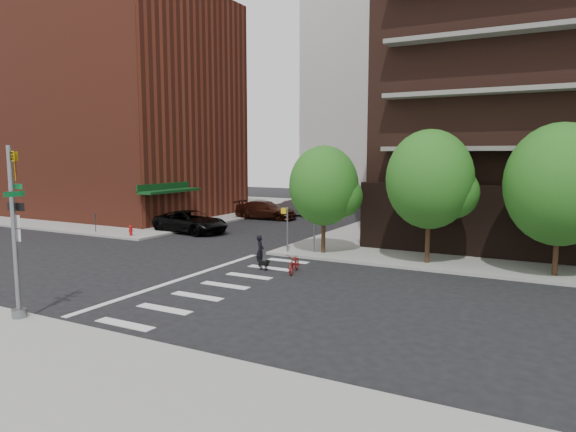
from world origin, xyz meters
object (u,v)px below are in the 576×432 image
(fire_hydrant, at_px, (131,230))
(dog_walker, at_px, (260,251))
(parked_car_maroon, at_px, (266,210))
(traffic_signal, at_px, (16,246))
(parked_car_silver, at_px, (302,208))
(parked_car_black, at_px, (191,222))
(scooter, at_px, (294,263))

(fire_hydrant, bearing_deg, dog_walker, -15.86)
(parked_car_maroon, bearing_deg, traffic_signal, -170.93)
(parked_car_maroon, xyz_separation_m, parked_car_silver, (1.95, 3.47, -0.02))
(traffic_signal, xyz_separation_m, dog_walker, (2.81, 11.65, -1.88))
(traffic_signal, relative_size, fire_hydrant, 8.20)
(fire_hydrant, distance_m, parked_car_black, 4.45)
(parked_car_maroon, bearing_deg, scooter, -150.24)
(fire_hydrant, distance_m, dog_walker, 13.35)
(parked_car_silver, bearing_deg, dog_walker, -157.44)
(parked_car_black, height_order, parked_car_silver, parked_car_black)
(scooter, height_order, dog_walker, dog_walker)
(scooter, bearing_deg, parked_car_black, 133.80)
(fire_hydrant, relative_size, parked_car_maroon, 0.13)
(parked_car_maroon, distance_m, parked_car_silver, 3.98)
(traffic_signal, bearing_deg, parked_car_silver, 98.85)
(parked_car_black, bearing_deg, fire_hydrant, 154.80)
(fire_hydrant, relative_size, dog_walker, 0.45)
(dog_walker, bearing_deg, traffic_signal, 144.37)
(parked_car_black, height_order, scooter, parked_car_black)
(fire_hydrant, relative_size, parked_car_silver, 0.15)
(traffic_signal, height_order, parked_car_maroon, traffic_signal)
(parked_car_silver, distance_m, dog_walker, 22.09)
(fire_hydrant, bearing_deg, parked_car_maroon, 77.30)
(parked_car_maroon, relative_size, dog_walker, 3.46)
(parked_car_maroon, bearing_deg, parked_car_silver, -33.88)
(parked_car_silver, bearing_deg, parked_car_black, 170.21)
(traffic_signal, bearing_deg, scooter, 65.58)
(parked_car_maroon, distance_m, scooter, 21.38)
(parked_car_silver, distance_m, scooter, 23.43)
(dog_walker, bearing_deg, fire_hydrant, 52.06)
(fire_hydrant, bearing_deg, traffic_signal, -56.74)
(traffic_signal, xyz_separation_m, parked_car_silver, (-5.03, 32.30, -1.90))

